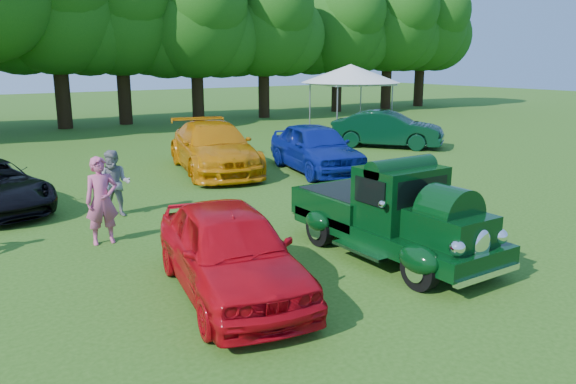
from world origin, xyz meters
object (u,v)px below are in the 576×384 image
red_convertible (230,250)px  back_car_blue (316,148)px  canopy_tent (351,74)px  back_car_orange (214,147)px  spectator_grey (115,184)px  back_car_green (387,129)px  hero_pickup (391,217)px  spectator_pink (102,201)px

red_convertible → back_car_blue: (7.21, 7.44, 0.08)m
canopy_tent → red_convertible: bearing=-135.6°
back_car_orange → back_car_blue: (2.88, -1.89, -0.01)m
back_car_blue → spectator_grey: (-7.36, -1.82, -0.00)m
back_car_green → spectator_grey: (-13.15, -4.47, 0.04)m
back_car_orange → canopy_tent: (9.12, 3.85, 2.21)m
back_car_blue → red_convertible: bearing=-121.5°
red_convertible → back_car_green: size_ratio=0.92×
back_car_blue → canopy_tent: canopy_tent is taller
hero_pickup → canopy_tent: bearing=53.0°
back_car_blue → back_car_green: size_ratio=1.02×
back_car_orange → back_car_blue: bearing=-20.0°
red_convertible → spectator_grey: size_ratio=2.66×
back_car_green → spectator_grey: 13.88m
back_car_green → canopy_tent: bearing=44.0°
back_car_orange → spectator_pink: 7.73m
back_car_green → spectator_grey: bearing=161.0°
hero_pickup → back_car_green: bearing=46.8°
back_car_green → hero_pickup: bearing=-170.9°
hero_pickup → back_car_orange: size_ratio=0.81×
back_car_blue → spectator_grey: bearing=-153.5°
back_car_blue → hero_pickup: bearing=-103.9°
back_car_blue → spectator_grey: 7.58m
red_convertible → spectator_pink: 3.85m
back_car_orange → red_convertible: bearing=-101.5°
back_car_blue → canopy_tent: bearing=55.3°
back_car_orange → canopy_tent: canopy_tent is taller
red_convertible → spectator_pink: (-0.98, 3.72, 0.18)m
spectator_grey → canopy_tent: canopy_tent is taller
back_car_orange → back_car_green: 8.71m
hero_pickup → back_car_orange: hero_pickup is taller
back_car_blue → spectator_pink: (-8.19, -3.72, 0.10)m
hero_pickup → back_car_blue: size_ratio=0.96×
red_convertible → back_car_green: back_car_green is taller
back_car_green → spectator_pink: spectator_pink is taller
back_car_orange → spectator_grey: bearing=-127.0°
red_convertible → canopy_tent: 18.97m
back_car_green → canopy_tent: (0.45, 3.09, 2.26)m
back_car_green → canopy_tent: canopy_tent is taller
back_car_orange → back_car_green: (8.67, 0.76, -0.05)m
spectator_pink → spectator_grey: size_ratio=1.12×
back_car_blue → back_car_green: back_car_blue is taller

